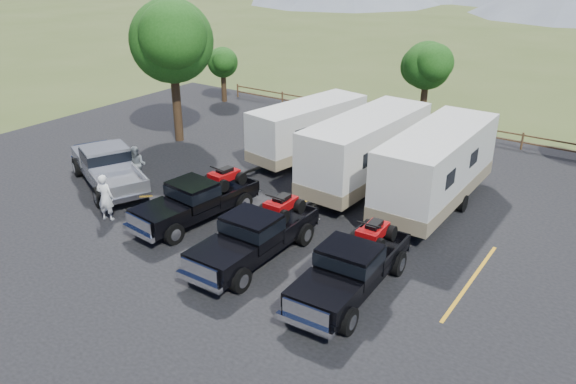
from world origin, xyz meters
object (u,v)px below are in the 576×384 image
Objects in this scene: trailer_right at (436,168)px; person_a at (105,197)px; tree_big_nw at (171,41)px; trailer_left at (308,130)px; pickup_silver at (108,167)px; trailer_center at (366,151)px; rig_right at (352,266)px; person_b at (137,165)px; rig_left at (198,199)px; rig_center at (256,234)px.

trailer_right is 13.62m from person_a.
tree_big_nw is 8.85m from trailer_left.
trailer_center is at bearing 148.65° from pickup_silver.
rig_right is 3.00× the size of person_a.
person_a is at bearing 73.48° from pickup_silver.
trailer_right is (3.42, -0.27, 0.02)m from trailer_center.
person_b is (0.69, 1.10, -0.10)m from pickup_silver.
person_a reaches higher than pickup_silver.
trailer_right is at bearing -7.80° from person_b.
rig_left is at bearing -78.88° from trailer_left.
person_b is at bearing 165.45° from rig_center.
pickup_silver is at bearing -153.78° from trailer_right.
trailer_center is at bearing -11.54° from trailer_left.
rig_left is 3.33× the size of person_b.
pickup_silver is at bearing 172.91° from rig_center.
trailer_center is 3.43m from trailer_right.
rig_left is at bearing -44.92° from person_b.
rig_center reaches higher than pickup_silver.
trailer_right is 1.47× the size of pickup_silver.
rig_center is 2.99× the size of person_a.
rig_left is 1.00× the size of rig_center.
tree_big_nw is 0.81× the size of trailer_right.
rig_right is at bearing -62.05° from trailer_center.
trailer_left is 1.29× the size of pickup_silver.
trailer_left is 0.88× the size of trailer_center.
trailer_center is at bearing 175.53° from trailer_right.
rig_left is 9.94m from trailer_right.
person_a reaches higher than rig_center.
trailer_center is 4.91× the size of person_a.
trailer_right is (15.29, -0.26, -3.78)m from tree_big_nw.
rig_left is 7.96m from trailer_center.
person_a is at bearing -61.63° from tree_big_nw.
pickup_silver is (-9.49, 1.18, 0.04)m from rig_center.
person_a is (2.64, -2.25, -0.00)m from pickup_silver.
tree_big_nw reaches higher than rig_left.
tree_big_nw is 1.33× the size of rig_right.
person_b is (-8.80, 2.29, -0.06)m from rig_center.
tree_big_nw is at bearing -137.94° from pickup_silver.
person_a reaches higher than rig_left.
trailer_right reaches higher than rig_left.
rig_left is 8.50m from trailer_left.
rig_right reaches higher than rig_left.
person_a is 3.88m from person_b.
trailer_left is 4.47m from trailer_center.
person_a is at bearing -125.13° from trailer_center.
rig_left is at bearing 112.62° from pickup_silver.
rig_right reaches higher than pickup_silver.
pickup_silver is at bearing -58.47° from person_a.
rig_center is at bearing -9.12° from rig_left.
trailer_right is 5.51× the size of person_b.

